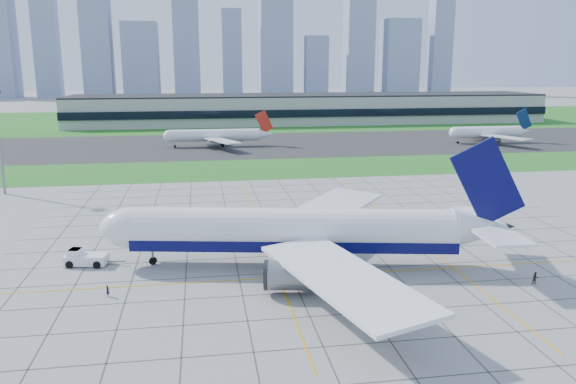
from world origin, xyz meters
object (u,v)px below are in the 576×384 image
Objects in this scene: pushback_tug at (84,258)px; distant_jet_1 at (216,135)px; airliner at (296,232)px; crew_far at (535,278)px; distant_jet_2 at (489,132)px; crew_near at (108,291)px.

distant_jet_1 is (25.37, 133.42, 3.29)m from pushback_tug.
airliner is 34.39m from pushback_tug.
crew_far is (33.45, -13.09, -4.82)m from airliner.
crew_far is (67.07, -18.74, -0.27)m from pushback_tug.
distant_jet_1 is (-41.70, 152.16, 3.56)m from crew_far.
airliner is at bearing -128.08° from distant_jet_2.
distant_jet_2 is at bearing -3.48° from distant_jet_1.
airliner reaches higher than distant_jet_2.
crew_near is at bearing -56.99° from pushback_tug.
crew_far is 0.04× the size of distant_jet_2.
distant_jet_1 is at bearing 176.52° from distant_jet_2.
crew_far is at bearing -5.05° from pushback_tug.
pushback_tug is 69.64m from crew_far.
distant_jet_1 is 1.00× the size of distant_jet_2.
pushback_tug is at bearing -137.31° from distant_jet_2.
pushback_tug is 186.75m from distant_jet_2.
airliner is 1.56× the size of distant_jet_1.
crew_near is at bearing -133.16° from distant_jet_2.
crew_far is 157.81m from distant_jet_1.
distant_jet_2 is at bearing 73.78° from crew_far.
crew_near is (-27.96, -8.04, -4.92)m from airliner.
distant_jet_1 is (19.72, 147.11, 3.67)m from crew_near.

